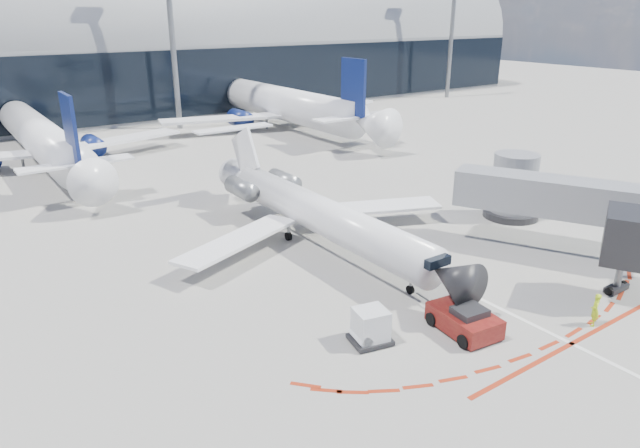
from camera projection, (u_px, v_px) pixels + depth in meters
ground at (402, 260)px, 35.16m from camera, size 260.00×260.00×0.00m
apron_centerline at (381, 250)px, 36.69m from camera, size 0.25×40.00×0.01m
apron_stop_bar at (572, 344)px, 26.33m from camera, size 14.00×0.25×0.01m
terminal_building at (97, 55)px, 82.02m from camera, size 150.00×24.15×24.00m
jet_bridge at (547, 198)px, 37.05m from camera, size 10.03×15.20×4.90m
light_mast_centre at (171, 27)px, 70.28m from camera, size 0.70×0.70×25.00m
light_mast_east at (452, 23)px, 97.12m from camera, size 0.70×0.70×25.00m
regional_jet at (315, 212)px, 37.31m from camera, size 20.44×25.21×6.31m
pushback_tug at (464, 320)px, 27.18m from camera, size 2.59×5.40×1.38m
ramp_worker at (595, 310)px, 27.61m from camera, size 0.74×0.68×1.69m
uld_container at (371, 327)px, 26.15m from camera, size 2.09×1.88×1.69m
bg_airliner_1 at (37, 111)px, 55.23m from camera, size 32.98×34.92×10.67m
bg_airliner_2 at (277, 79)px, 74.22m from camera, size 37.49×39.70×12.13m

